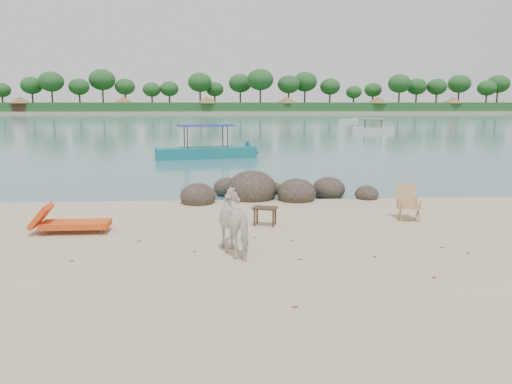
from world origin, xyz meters
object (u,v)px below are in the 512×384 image
cow (239,223)px  deck_chair (410,204)px  side_table (265,218)px  lounge_chair (76,222)px  boat_near (206,130)px  boulders (267,192)px

cow → deck_chair: bearing=-172.8°
side_table → lounge_chair: (-4.55, -0.42, 0.06)m
cow → boat_near: (-1.46, 18.53, 0.90)m
lounge_chair → boat_near: (2.38, 16.74, 1.24)m
deck_chair → boat_near: (-5.99, 15.96, 1.08)m
boulders → boat_near: bearing=101.2°
deck_chair → boat_near: bearing=115.6°
side_table → boat_near: size_ratio=0.09×
deck_chair → boat_near: 17.08m
lounge_chair → boat_near: boat_near is taller
boulders → side_table: (-0.33, -3.71, 0.01)m
boat_near → boulders: bearing=-91.7°
lounge_chair → deck_chair: deck_chair is taller
boulders → side_table: bearing=-95.0°
cow → boat_near: bearing=-107.9°
lounge_chair → boulders: bearing=39.0°
side_table → deck_chair: deck_chair is taller
lounge_chair → boat_near: bearing=80.7°
deck_chair → boulders: bearing=141.3°
cow → side_table: bearing=-130.2°
boulders → deck_chair: size_ratio=7.00×
cow → deck_chair: 5.21m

